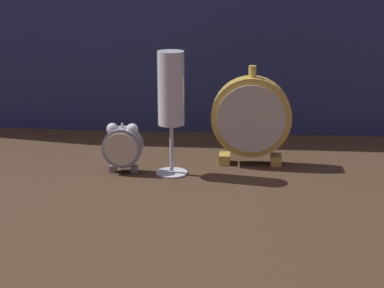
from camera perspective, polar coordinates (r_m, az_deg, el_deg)
The scene contains 4 objects.
ground_plane at distance 1.10m, azimuth -0.35°, elevation -3.48°, with size 4.00×4.00×0.00m, color #422D1E.
alarm_clock_twin_bell at distance 1.14m, azimuth -6.18°, elevation -0.13°, with size 0.07×0.03×0.09m.
mantel_clock_silver at distance 1.17m, azimuth 5.29°, elevation 2.36°, with size 0.15×0.04×0.18m.
champagne_flute at distance 1.10m, azimuth -1.87°, elevation 4.22°, with size 0.06×0.06×0.22m.
Camera 1 is at (0.09, -1.02, 0.38)m, focal length 60.00 mm.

